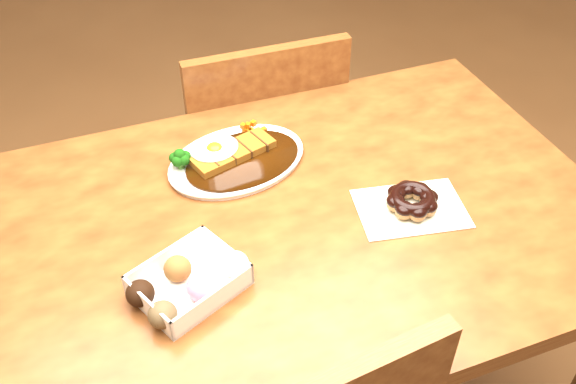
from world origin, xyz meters
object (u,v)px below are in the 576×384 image
object	(u,v)px
table	(294,252)
donut_box	(187,282)
chair_far	(257,154)
pon_de_ring	(412,201)
katsu_curry_plate	(234,158)

from	to	relation	value
table	donut_box	world-z (taller)	donut_box
table	chair_far	distance (m)	0.57
chair_far	pon_de_ring	world-z (taller)	chair_far
table	katsu_curry_plate	xyz separation A→B (m)	(-0.06, 0.19, 0.11)
chair_far	table	bearing A→B (deg)	80.89
katsu_curry_plate	donut_box	size ratio (longest dim) A/B	1.57
chair_far	pon_de_ring	xyz separation A→B (m)	(0.12, -0.60, 0.29)
donut_box	chair_far	bearing A→B (deg)	62.95
katsu_curry_plate	donut_box	xyz separation A→B (m)	(-0.17, -0.30, 0.01)
table	katsu_curry_plate	world-z (taller)	katsu_curry_plate
table	donut_box	xyz separation A→B (m)	(-0.23, -0.11, 0.12)
katsu_curry_plate	pon_de_ring	xyz separation A→B (m)	(0.27, -0.25, 0.01)
katsu_curry_plate	pon_de_ring	bearing A→B (deg)	-42.89
katsu_curry_plate	chair_far	bearing A→B (deg)	65.56
table	donut_box	size ratio (longest dim) A/B	5.74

